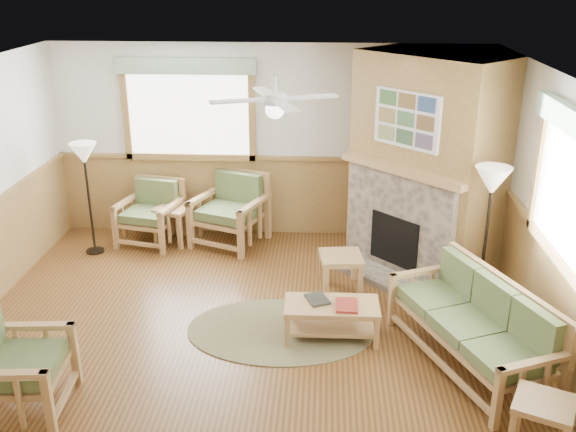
# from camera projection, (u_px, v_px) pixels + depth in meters

# --- Properties ---
(floor) EXTENTS (6.00, 6.00, 0.01)m
(floor) POSITION_uv_depth(u_px,v_px,m) (245.00, 344.00, 6.63)
(floor) COLOR brown
(floor) RESTS_ON ground
(ceiling) EXTENTS (6.00, 6.00, 0.01)m
(ceiling) POSITION_uv_depth(u_px,v_px,m) (238.00, 80.00, 5.64)
(ceiling) COLOR white
(ceiling) RESTS_ON floor
(wall_back) EXTENTS (6.00, 0.02, 2.70)m
(wall_back) POSITION_uv_depth(u_px,v_px,m) (269.00, 142.00, 8.92)
(wall_back) COLOR white
(wall_back) RESTS_ON floor
(wall_right) EXTENTS (0.02, 6.00, 2.70)m
(wall_right) POSITION_uv_depth(u_px,v_px,m) (562.00, 229.00, 5.97)
(wall_right) COLOR white
(wall_right) RESTS_ON floor
(wainscot) EXTENTS (6.00, 6.00, 1.10)m
(wainscot) POSITION_uv_depth(u_px,v_px,m) (244.00, 296.00, 6.42)
(wainscot) COLOR olive
(wainscot) RESTS_ON floor
(fireplace) EXTENTS (3.11, 3.11, 2.70)m
(fireplace) POSITION_uv_depth(u_px,v_px,m) (427.00, 164.00, 7.93)
(fireplace) COLOR olive
(fireplace) RESTS_ON floor
(window_back) EXTENTS (1.90, 0.16, 1.50)m
(window_back) POSITION_uv_depth(u_px,v_px,m) (185.00, 55.00, 8.52)
(window_back) COLOR white
(window_back) RESTS_ON wall_back
(ceiling_fan) EXTENTS (1.59, 1.59, 0.36)m
(ceiling_fan) POSITION_uv_depth(u_px,v_px,m) (275.00, 79.00, 5.92)
(ceiling_fan) COLOR white
(ceiling_fan) RESTS_ON ceiling
(sofa) EXTENTS (2.02, 1.44, 0.86)m
(sofa) POSITION_uv_depth(u_px,v_px,m) (471.00, 324.00, 6.15)
(sofa) COLOR tan
(sofa) RESTS_ON floor
(armchair_back_left) EXTENTS (0.92, 0.92, 0.86)m
(armchair_back_left) POSITION_uv_depth(u_px,v_px,m) (150.00, 213.00, 8.91)
(armchair_back_left) COLOR tan
(armchair_back_left) RESTS_ON floor
(armchair_back_right) EXTENTS (1.12, 1.12, 0.97)m
(armchair_back_right) POSITION_uv_depth(u_px,v_px,m) (229.00, 211.00, 8.85)
(armchair_back_right) COLOR tan
(armchair_back_right) RESTS_ON floor
(armchair_left) EXTENTS (0.87, 0.87, 0.91)m
(armchair_left) POSITION_uv_depth(u_px,v_px,m) (17.00, 364.00, 5.49)
(armchair_left) COLOR tan
(armchair_left) RESTS_ON floor
(coffee_table) EXTENTS (0.98, 0.50, 0.39)m
(coffee_table) POSITION_uv_depth(u_px,v_px,m) (331.00, 320.00, 6.67)
(coffee_table) COLOR tan
(coffee_table) RESTS_ON floor
(end_table_chairs) EXTENTS (0.59, 0.58, 0.52)m
(end_table_chairs) POSITION_uv_depth(u_px,v_px,m) (175.00, 224.00, 8.97)
(end_table_chairs) COLOR tan
(end_table_chairs) RESTS_ON floor
(end_table_sofa) EXTENTS (0.58, 0.57, 0.50)m
(end_table_sofa) POSITION_uv_depth(u_px,v_px,m) (540.00, 428.00, 5.05)
(end_table_sofa) COLOR tan
(end_table_sofa) RESTS_ON floor
(footstool) EXTENTS (0.55, 0.55, 0.43)m
(footstool) POSITION_uv_depth(u_px,v_px,m) (341.00, 271.00, 7.71)
(footstool) COLOR tan
(footstool) RESTS_ON floor
(braided_rug) EXTENTS (2.59, 2.59, 0.01)m
(braided_rug) POSITION_uv_depth(u_px,v_px,m) (280.00, 330.00, 6.85)
(braided_rug) COLOR brown
(braided_rug) RESTS_ON floor
(floor_lamp_left) EXTENTS (0.44, 0.44, 1.54)m
(floor_lamp_left) POSITION_uv_depth(u_px,v_px,m) (89.00, 199.00, 8.46)
(floor_lamp_left) COLOR black
(floor_lamp_left) RESTS_ON floor
(floor_lamp_right) EXTENTS (0.43, 0.43, 1.69)m
(floor_lamp_right) POSITION_uv_depth(u_px,v_px,m) (485.00, 240.00, 6.99)
(floor_lamp_right) COLOR black
(floor_lamp_right) RESTS_ON floor
(book_red) EXTENTS (0.23, 0.30, 0.03)m
(book_red) POSITION_uv_depth(u_px,v_px,m) (347.00, 304.00, 6.54)
(book_red) COLOR maroon
(book_red) RESTS_ON coffee_table
(book_dark) EXTENTS (0.29, 0.33, 0.03)m
(book_dark) POSITION_uv_depth(u_px,v_px,m) (318.00, 298.00, 6.67)
(book_dark) COLOR #262620
(book_dark) RESTS_ON coffee_table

